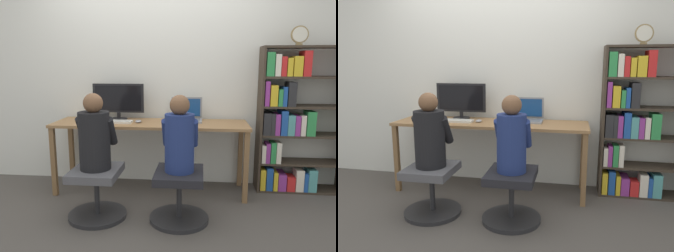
% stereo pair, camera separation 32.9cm
% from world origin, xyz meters
% --- Properties ---
extents(ground_plane, '(14.00, 14.00, 0.00)m').
position_xyz_m(ground_plane, '(0.00, 0.00, 0.00)').
color(ground_plane, '#4C4742').
extents(wall_back, '(10.00, 0.05, 2.60)m').
position_xyz_m(wall_back, '(0.00, 0.63, 1.30)').
color(wall_back, silver).
rests_on(wall_back, ground_plane).
extents(desk, '(2.07, 0.57, 0.77)m').
position_xyz_m(desk, '(0.00, 0.28, 0.69)').
color(desk, olive).
rests_on(desk, ground_plane).
extents(desktop_monitor, '(0.58, 0.19, 0.40)m').
position_xyz_m(desktop_monitor, '(-0.38, 0.44, 0.98)').
color(desktop_monitor, black).
rests_on(desktop_monitor, desk).
extents(laptop, '(0.34, 0.30, 0.26)m').
position_xyz_m(laptop, '(0.38, 0.42, 0.82)').
color(laptop, gray).
rests_on(laptop, desk).
extents(keyboard, '(0.45, 0.14, 0.03)m').
position_xyz_m(keyboard, '(-0.41, 0.22, 0.78)').
color(keyboard, silver).
rests_on(keyboard, desk).
extents(computer_mouse_by_keyboard, '(0.06, 0.10, 0.03)m').
position_xyz_m(computer_mouse_by_keyboard, '(-0.12, 0.25, 0.78)').
color(computer_mouse_by_keyboard, '#99999E').
rests_on(computer_mouse_by_keyboard, desk).
extents(office_chair_left, '(0.53, 0.53, 0.46)m').
position_xyz_m(office_chair_left, '(-0.39, -0.41, 0.25)').
color(office_chair_left, '#262628').
rests_on(office_chair_left, ground_plane).
extents(office_chair_right, '(0.53, 0.53, 0.46)m').
position_xyz_m(office_chair_right, '(0.36, -0.40, 0.25)').
color(office_chair_right, '#262628').
rests_on(office_chair_right, ground_plane).
extents(person_at_monitor, '(0.34, 0.32, 0.68)m').
position_xyz_m(person_at_monitor, '(-0.39, -0.40, 0.76)').
color(person_at_monitor, black).
rests_on(person_at_monitor, office_chair_left).
extents(person_at_laptop, '(0.31, 0.30, 0.67)m').
position_xyz_m(person_at_laptop, '(0.36, -0.40, 0.76)').
color(person_at_laptop, navy).
rests_on(person_at_laptop, office_chair_right).
extents(bookshelf, '(0.94, 0.29, 1.57)m').
position_xyz_m(bookshelf, '(1.51, 0.43, 0.76)').
color(bookshelf, '#382D23').
rests_on(bookshelf, ground_plane).
extents(desk_clock, '(0.17, 0.03, 0.19)m').
position_xyz_m(desk_clock, '(1.51, 0.36, 1.67)').
color(desk_clock, olive).
rests_on(desk_clock, bookshelf).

